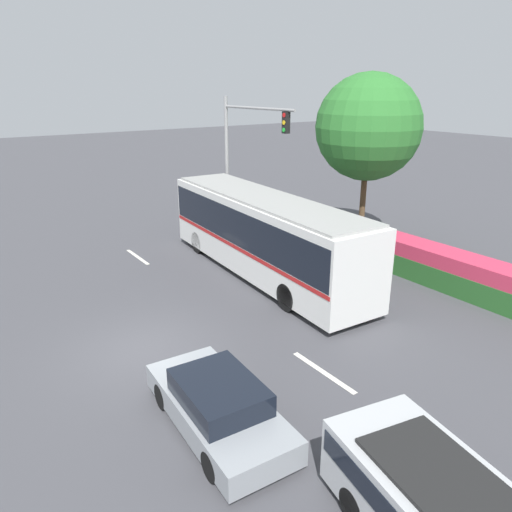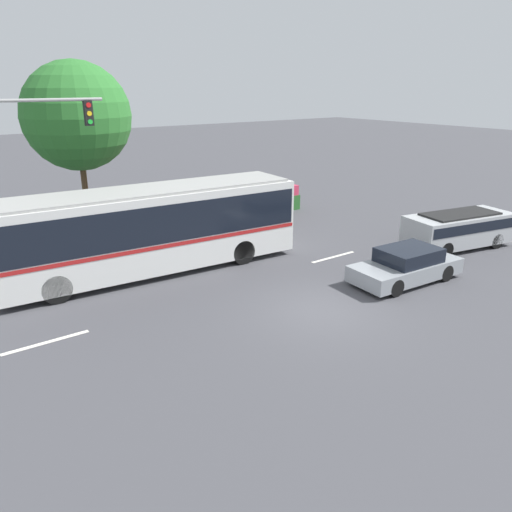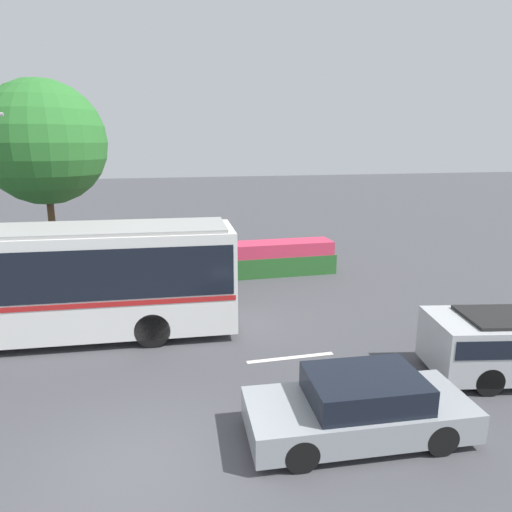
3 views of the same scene
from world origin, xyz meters
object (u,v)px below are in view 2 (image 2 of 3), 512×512
object	(u,v)px
street_tree_left	(77,116)
suv_left_lane	(458,227)
city_bus	(152,225)
sedan_foreground	(406,266)

from	to	relation	value
street_tree_left	suv_left_lane	bearing A→B (deg)	-41.92
city_bus	sedan_foreground	size ratio (longest dim) A/B	2.62
city_bus	suv_left_lane	bearing A→B (deg)	160.77
city_bus	sedan_foreground	bearing A→B (deg)	141.52
suv_left_lane	street_tree_left	world-z (taller)	street_tree_left
sedan_foreground	suv_left_lane	bearing A→B (deg)	-162.69
suv_left_lane	city_bus	bearing A→B (deg)	-11.96
city_bus	suv_left_lane	xyz separation A→B (m)	(12.26, -5.18, -0.94)
suv_left_lane	sedan_foreground	bearing A→B (deg)	24.64
city_bus	sedan_foreground	world-z (taller)	city_bus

